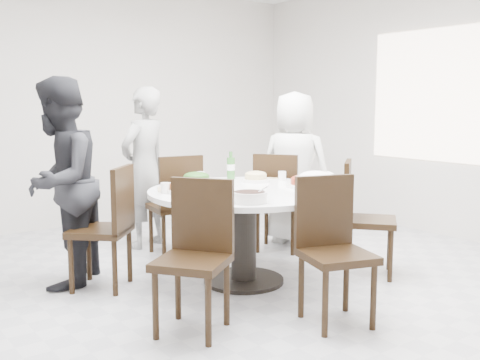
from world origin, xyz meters
TOP-DOWN VIEW (x-y plane):
  - floor at (0.00, 0.00)m, footprint 6.00×6.00m
  - wall_back at (0.00, 3.00)m, footprint 6.00×0.01m
  - wall_right at (3.00, 0.00)m, footprint 0.01×6.00m
  - window at (2.98, 0.00)m, footprint 0.04×2.20m
  - dining_table at (0.32, 0.17)m, footprint 1.50×1.50m
  - chair_ne at (1.19, 0.76)m, footprint 0.59×0.59m
  - chair_n at (0.29, 1.22)m, footprint 0.48×0.48m
  - chair_nw at (-0.65, 0.72)m, footprint 0.59×0.59m
  - chair_sw at (-0.54, -0.42)m, footprint 0.59×0.59m
  - chair_s at (0.29, -0.87)m, footprint 0.53×0.53m
  - chair_se at (1.28, -0.30)m, footprint 0.59×0.59m
  - diner_right at (1.49, 0.87)m, footprint 0.79×0.89m
  - diner_middle at (0.22, 1.66)m, footprint 0.67×0.56m
  - diner_left at (-0.86, 0.97)m, footprint 0.98×1.00m
  - dish_greens at (0.19, 0.67)m, footprint 0.28×0.28m
  - dish_pale at (0.66, 0.45)m, footprint 0.24×0.24m
  - dish_orange at (-0.14, 0.33)m, footprint 0.26×0.26m
  - dish_redbrown at (0.79, -0.03)m, footprint 0.31×0.31m
  - dish_tofu at (-0.10, 0.00)m, footprint 0.28×0.28m
  - rice_bowl at (0.63, -0.31)m, footprint 0.30×0.30m
  - soup_bowl at (0.01, -0.31)m, footprint 0.24×0.24m
  - beverage_bottle at (0.58, 0.71)m, footprint 0.07×0.07m
  - tea_cups at (0.34, 0.77)m, footprint 0.07×0.07m
  - chopsticks at (0.32, 0.83)m, footprint 0.24×0.04m

SIDE VIEW (x-z plane):
  - floor at x=0.00m, z-range -0.01..0.01m
  - dining_table at x=0.32m, z-range 0.00..0.75m
  - chair_ne at x=1.19m, z-range 0.00..0.95m
  - chair_n at x=0.29m, z-range 0.00..0.95m
  - chair_nw at x=-0.65m, z-range 0.00..0.95m
  - chair_sw at x=-0.54m, z-range 0.00..0.95m
  - chair_s at x=0.29m, z-range 0.00..0.95m
  - chair_se at x=1.28m, z-range 0.00..0.95m
  - chopsticks at x=0.32m, z-range 0.75..0.76m
  - diner_right at x=1.49m, z-range 0.00..1.53m
  - dish_pale at x=0.66m, z-range 0.75..0.81m
  - dish_orange at x=-0.14m, z-range 0.75..0.82m
  - dish_tofu at x=-0.10m, z-range 0.75..0.82m
  - dish_greens at x=0.19m, z-range 0.75..0.82m
  - soup_bowl at x=0.01m, z-range 0.75..0.82m
  - dish_redbrown at x=0.79m, z-range 0.75..0.83m
  - diner_middle at x=0.22m, z-range 0.00..1.58m
  - tea_cups at x=0.34m, z-range 0.75..0.83m
  - diner_left at x=-0.86m, z-range 0.00..1.63m
  - rice_bowl at x=0.63m, z-range 0.75..0.88m
  - beverage_bottle at x=0.58m, z-range 0.75..1.00m
  - wall_back at x=0.00m, z-range 0.00..2.80m
  - wall_right at x=3.00m, z-range 0.00..2.80m
  - window at x=2.98m, z-range 0.80..2.20m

